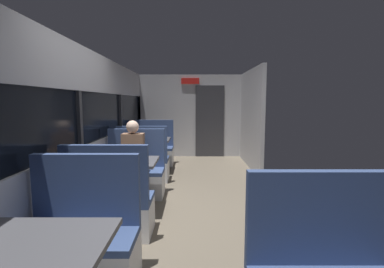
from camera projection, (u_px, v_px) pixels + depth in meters
The scene contains 14 objects.
ground_plane at pixel (189, 217), 3.78m from camera, with size 3.30×9.20×0.02m, color #665B4C.
carriage_window_panel_left at pixel (79, 136), 3.65m from camera, with size 0.09×8.48×2.30m.
carriage_end_bulkhead at pixel (193, 116), 7.81m from camera, with size 2.90×0.11×2.30m.
carriage_aisle_panel_right at pixel (251, 119), 6.62m from camera, with size 0.08×2.40×2.30m, color #B2B2B7.
dining_table_near_window at pixel (33, 258), 1.63m from camera, with size 0.90×0.70×0.74m.
bench_near_window_facing_entry at pixel (82, 246), 2.36m from camera, with size 0.95×0.50×1.10m.
dining_table_mid_window at pixel (125, 168), 3.86m from camera, with size 0.90×0.70×0.74m.
bench_mid_window_facing_end at pixel (112, 208), 3.21m from camera, with size 0.95×0.50×1.10m.
bench_mid_window_facing_entry at pixel (136, 176), 4.60m from camera, with size 0.95×0.50×1.10m.
dining_table_far_window at pixel (150, 143), 6.10m from camera, with size 0.90×0.70×0.74m.
bench_far_window_facing_end at pixel (145, 164), 5.44m from camera, with size 0.95×0.50×1.10m.
bench_far_window_facing_entry at pixel (155, 152), 6.83m from camera, with size 0.95×0.50×1.10m.
seated_passenger at pixel (135, 165), 4.50m from camera, with size 0.47×0.55×1.26m.
coffee_cup_primary at pixel (144, 138), 5.95m from camera, with size 0.07×0.07×0.09m.
Camera 1 is at (0.05, -3.62, 1.56)m, focal length 25.88 mm.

